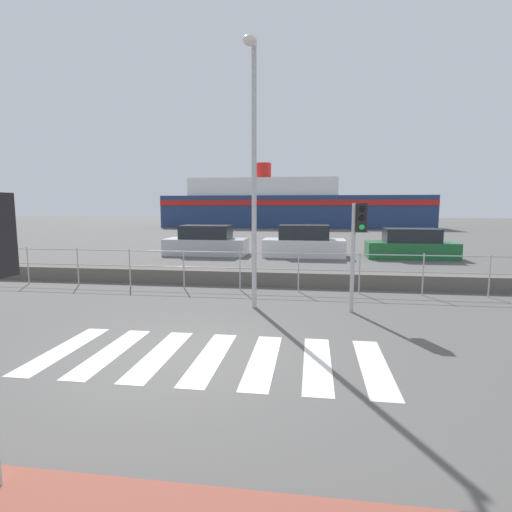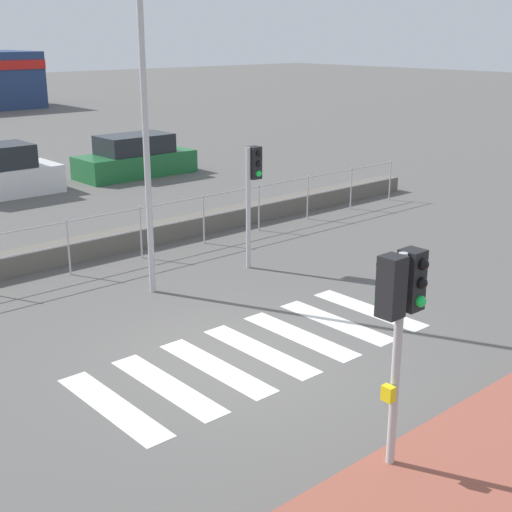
% 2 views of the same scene
% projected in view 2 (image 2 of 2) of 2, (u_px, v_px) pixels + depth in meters
% --- Properties ---
extents(ground_plane, '(160.00, 160.00, 0.00)m').
position_uv_depth(ground_plane, '(237.00, 360.00, 11.15)').
color(ground_plane, '#565451').
extents(sidewalk_brick, '(24.00, 1.80, 0.12)m').
position_uv_depth(sidewalk_brick, '(465.00, 472.00, 8.20)').
color(sidewalk_brick, '#934C3D').
rests_on(sidewalk_brick, ground_plane).
extents(crosswalk, '(5.85, 2.40, 0.01)m').
position_uv_depth(crosswalk, '(260.00, 351.00, 11.46)').
color(crosswalk, silver).
rests_on(crosswalk, ground_plane).
extents(seawall, '(23.68, 0.55, 0.45)m').
position_uv_depth(seawall, '(51.00, 255.00, 15.63)').
color(seawall, '#605B54').
rests_on(seawall, ground_plane).
extents(harbor_fence, '(21.35, 0.04, 1.22)m').
position_uv_depth(harbor_fence, '(68.00, 238.00, 14.83)').
color(harbor_fence, '#B2B2B5').
rests_on(harbor_fence, ground_plane).
extents(traffic_light_near, '(0.58, 0.41, 2.67)m').
position_uv_depth(traffic_light_near, '(400.00, 305.00, 7.70)').
color(traffic_light_near, '#B2B2B5').
rests_on(traffic_light_near, ground_plane).
extents(traffic_light_far, '(0.34, 0.32, 2.62)m').
position_uv_depth(traffic_light_far, '(252.00, 180.00, 15.00)').
color(traffic_light_far, '#B2B2B5').
rests_on(traffic_light_far, ground_plane).
extents(streetlamp, '(0.32, 0.89, 6.37)m').
position_uv_depth(streetlamp, '(148.00, 90.00, 12.82)').
color(streetlamp, '#B2B2B5').
rests_on(streetlamp, ground_plane).
extents(parked_car_green, '(4.20, 1.73, 1.46)m').
position_uv_depth(parked_car_green, '(135.00, 158.00, 25.30)').
color(parked_car_green, '#1E6633').
rests_on(parked_car_green, ground_plane).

